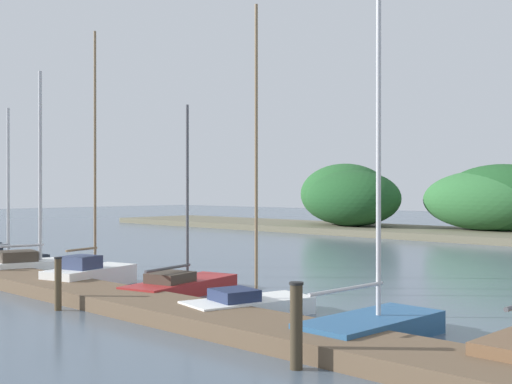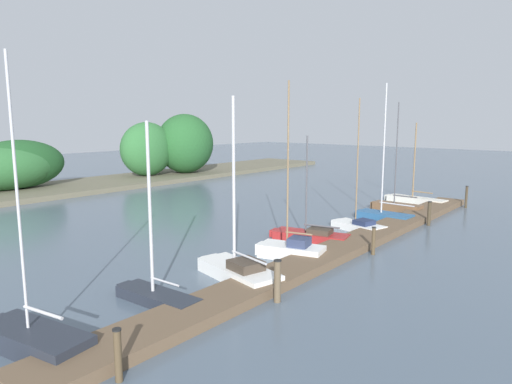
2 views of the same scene
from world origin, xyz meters
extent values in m
cube|color=brown|center=(0.00, 11.96, 0.17)|extent=(30.52, 1.80, 0.35)
ellipsoid|color=#1E4C23|center=(-11.85, 38.65, 2.27)|extent=(7.05, 4.64, 3.74)
ellipsoid|color=#2D6633|center=(-3.48, 40.48, 2.21)|extent=(7.93, 4.02, 3.63)
ellipsoid|color=#235628|center=(-13.32, 39.78, 2.53)|extent=(6.76, 5.03, 4.26)
ellipsoid|color=#1E4C23|center=(-2.52, 40.52, 2.38)|extent=(7.65, 3.32, 3.96)
cube|color=#232833|center=(-9.83, 13.72, 0.19)|extent=(1.12, 3.21, 0.37)
cube|color=#232833|center=(-9.90, 15.14, 0.17)|extent=(0.57, 0.82, 0.32)
cylinder|color=#B7B7BC|center=(-9.85, 13.96, 3.15)|extent=(0.11, 0.11, 5.55)
cube|color=white|center=(-6.47, 13.17, 0.26)|extent=(2.18, 3.94, 0.52)
cube|color=white|center=(-6.09, 14.80, 0.23)|extent=(0.94, 1.08, 0.44)
cube|color=#3D3328|center=(-6.57, 12.72, 0.69)|extent=(1.25, 1.32, 0.34)
cylinder|color=#B7B7BC|center=(-6.40, 13.44, 3.66)|extent=(0.12, 0.12, 6.29)
cylinder|color=#B7B7BC|center=(-6.61, 12.55, 1.02)|extent=(0.54, 2.00, 0.08)
cube|color=white|center=(-2.97, 13.21, 0.29)|extent=(1.84, 2.99, 0.58)
cube|color=white|center=(-3.27, 14.42, 0.26)|extent=(0.81, 0.84, 0.49)
cube|color=#2D3856|center=(-2.88, 12.87, 0.76)|extent=(1.08, 1.03, 0.37)
cylinder|color=#7F6647|center=(-3.02, 13.41, 4.07)|extent=(0.08, 0.08, 6.98)
cylinder|color=#7F6647|center=(-2.88, 12.89, 1.13)|extent=(0.36, 1.18, 0.07)
cube|color=maroon|center=(0.07, 14.16, 0.20)|extent=(2.02, 3.89, 0.40)
cube|color=maroon|center=(-0.30, 15.79, 0.18)|extent=(0.86, 1.05, 0.34)
cube|color=#3D3328|center=(0.17, 13.71, 0.53)|extent=(1.15, 1.29, 0.26)
cylinder|color=#4C4C51|center=(0.01, 14.43, 2.80)|extent=(0.08, 0.08, 4.80)
cylinder|color=#4C4C51|center=(0.19, 13.63, 0.78)|extent=(0.48, 1.80, 0.08)
cube|color=white|center=(3.49, 13.30, 0.20)|extent=(1.84, 3.12, 0.39)
cube|color=white|center=(3.78, 14.58, 0.18)|extent=(0.82, 0.86, 0.33)
cube|color=#1E2847|center=(3.41, 12.94, 0.52)|extent=(1.09, 1.06, 0.25)
cylinder|color=#7F6647|center=(3.54, 13.51, 3.74)|extent=(0.07, 0.07, 6.69)
cube|color=#285684|center=(6.81, 13.27, 0.22)|extent=(1.42, 3.22, 0.45)
cube|color=#285684|center=(6.86, 14.70, 0.20)|extent=(0.75, 0.82, 0.38)
cylinder|color=#B7B7BC|center=(6.82, 13.51, 4.24)|extent=(0.09, 0.09, 7.60)
cylinder|color=#B7B7BC|center=(6.78, 12.55, 1.05)|extent=(0.14, 2.13, 0.07)
cylinder|color=#4C3D28|center=(-0.26, 10.68, 0.61)|extent=(0.16, 0.16, 1.23)
cylinder|color=black|center=(-0.26, 10.68, 1.25)|extent=(0.19, 0.19, 0.04)
cylinder|color=#3D3323|center=(7.09, 10.75, 0.68)|extent=(0.20, 0.20, 1.35)
cylinder|color=black|center=(7.09, 10.75, 1.37)|extent=(0.23, 0.23, 0.04)
camera|label=1|loc=(13.85, 2.85, 2.87)|focal=45.82mm
camera|label=2|loc=(-18.81, 2.17, 5.95)|focal=32.15mm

